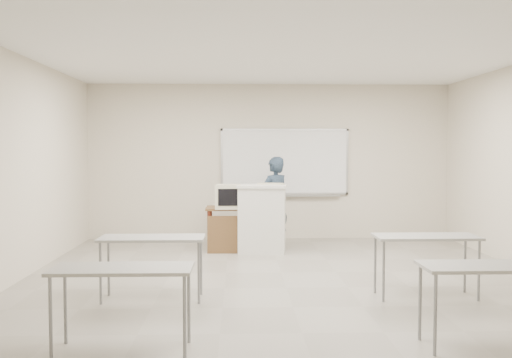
{
  "coord_description": "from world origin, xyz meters",
  "views": [
    {
      "loc": [
        -0.6,
        -7.07,
        1.74
      ],
      "look_at": [
        -0.31,
        2.2,
        1.26
      ],
      "focal_mm": 40.0,
      "sensor_mm": 36.0,
      "label": 1
    }
  ],
  "objects_px": {
    "whiteboard": "(285,163)",
    "keyboard": "(271,184)",
    "presenter": "(274,202)",
    "mouse": "(276,207)",
    "crt_monitor": "(228,196)",
    "instructor_desk": "(243,221)",
    "podium": "(262,218)",
    "laptop": "(237,204)"
  },
  "relations": [
    {
      "from": "whiteboard",
      "to": "keyboard",
      "type": "distance_m",
      "value": 1.47
    },
    {
      "from": "whiteboard",
      "to": "presenter",
      "type": "distance_m",
      "value": 1.19
    },
    {
      "from": "instructor_desk",
      "to": "whiteboard",
      "type": "bearing_deg",
      "value": 59.29
    },
    {
      "from": "crt_monitor",
      "to": "presenter",
      "type": "height_order",
      "value": "presenter"
    },
    {
      "from": "keyboard",
      "to": "laptop",
      "type": "bearing_deg",
      "value": -160.13
    },
    {
      "from": "podium",
      "to": "laptop",
      "type": "height_order",
      "value": "podium"
    },
    {
      "from": "instructor_desk",
      "to": "podium",
      "type": "bearing_deg",
      "value": -13.95
    },
    {
      "from": "podium",
      "to": "presenter",
      "type": "height_order",
      "value": "presenter"
    },
    {
      "from": "laptop",
      "to": "keyboard",
      "type": "xyz_separation_m",
      "value": [
        0.57,
        0.02,
        0.35
      ]
    },
    {
      "from": "podium",
      "to": "laptop",
      "type": "distance_m",
      "value": 0.49
    },
    {
      "from": "whiteboard",
      "to": "presenter",
      "type": "height_order",
      "value": "whiteboard"
    },
    {
      "from": "crt_monitor",
      "to": "mouse",
      "type": "distance_m",
      "value": 0.82
    },
    {
      "from": "mouse",
      "to": "crt_monitor",
      "type": "bearing_deg",
      "value": -167.84
    },
    {
      "from": "instructor_desk",
      "to": "mouse",
      "type": "relative_size",
      "value": 13.18
    },
    {
      "from": "mouse",
      "to": "keyboard",
      "type": "height_order",
      "value": "keyboard"
    },
    {
      "from": "crt_monitor",
      "to": "podium",
      "type": "bearing_deg",
      "value": -6.5
    },
    {
      "from": "whiteboard",
      "to": "instructor_desk",
      "type": "xyz_separation_m",
      "value": [
        -0.82,
        -1.39,
        -0.96
      ]
    },
    {
      "from": "presenter",
      "to": "mouse",
      "type": "bearing_deg",
      "value": 51.79
    },
    {
      "from": "whiteboard",
      "to": "mouse",
      "type": "bearing_deg",
      "value": -100.43
    },
    {
      "from": "whiteboard",
      "to": "podium",
      "type": "xyz_separation_m",
      "value": [
        -0.5,
        -1.47,
        -0.91
      ]
    },
    {
      "from": "whiteboard",
      "to": "crt_monitor",
      "type": "height_order",
      "value": "whiteboard"
    },
    {
      "from": "instructor_desk",
      "to": "presenter",
      "type": "distance_m",
      "value": 0.77
    },
    {
      "from": "keyboard",
      "to": "whiteboard",
      "type": "bearing_deg",
      "value": 94.02
    },
    {
      "from": "whiteboard",
      "to": "podium",
      "type": "relative_size",
      "value": 2.17
    },
    {
      "from": "instructor_desk",
      "to": "laptop",
      "type": "xyz_separation_m",
      "value": [
        -0.1,
        -0.02,
        0.29
      ]
    },
    {
      "from": "crt_monitor",
      "to": "laptop",
      "type": "height_order",
      "value": "crt_monitor"
    },
    {
      "from": "instructor_desk",
      "to": "laptop",
      "type": "height_order",
      "value": "laptop"
    },
    {
      "from": "whiteboard",
      "to": "mouse",
      "type": "height_order",
      "value": "whiteboard"
    },
    {
      "from": "crt_monitor",
      "to": "presenter",
      "type": "distance_m",
      "value": 0.94
    },
    {
      "from": "laptop",
      "to": "instructor_desk",
      "type": "bearing_deg",
      "value": -4.84
    },
    {
      "from": "mouse",
      "to": "keyboard",
      "type": "xyz_separation_m",
      "value": [
        -0.08,
        0.09,
        0.39
      ]
    },
    {
      "from": "podium",
      "to": "keyboard",
      "type": "bearing_deg",
      "value": 35.04
    },
    {
      "from": "podium",
      "to": "instructor_desk",
      "type": "bearing_deg",
      "value": 173.09
    },
    {
      "from": "instructor_desk",
      "to": "keyboard",
      "type": "xyz_separation_m",
      "value": [
        0.47,
        0.0,
        0.64
      ]
    },
    {
      "from": "instructor_desk",
      "to": "keyboard",
      "type": "bearing_deg",
      "value": -0.03
    },
    {
      "from": "whiteboard",
      "to": "keyboard",
      "type": "bearing_deg",
      "value": -104.15
    },
    {
      "from": "crt_monitor",
      "to": "keyboard",
      "type": "bearing_deg",
      "value": 1.14
    },
    {
      "from": "crt_monitor",
      "to": "mouse",
      "type": "height_order",
      "value": "crt_monitor"
    },
    {
      "from": "instructor_desk",
      "to": "laptop",
      "type": "bearing_deg",
      "value": -170.64
    },
    {
      "from": "crt_monitor",
      "to": "keyboard",
      "type": "height_order",
      "value": "keyboard"
    },
    {
      "from": "podium",
      "to": "keyboard",
      "type": "xyz_separation_m",
      "value": [
        0.15,
        0.08,
        0.58
      ]
    },
    {
      "from": "whiteboard",
      "to": "mouse",
      "type": "xyz_separation_m",
      "value": [
        -0.27,
        -1.48,
        -0.71
      ]
    }
  ]
}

